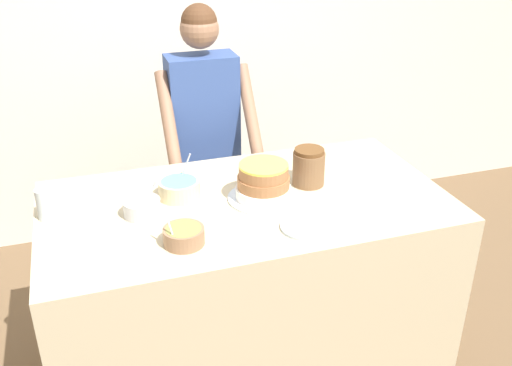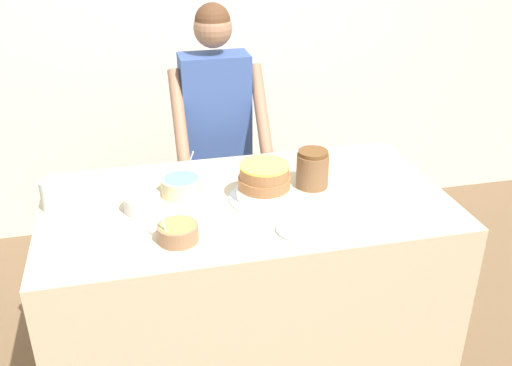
# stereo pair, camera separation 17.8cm
# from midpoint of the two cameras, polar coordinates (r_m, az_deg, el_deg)

# --- Properties ---
(wall_back) EXTENTS (10.00, 0.05, 2.60)m
(wall_back) POSITION_cam_midpoint_polar(r_m,az_deg,el_deg) (3.82, -9.68, 13.83)
(wall_back) COLOR silver
(wall_back) RESTS_ON ground_plane
(counter) EXTENTS (1.74, 0.93, 0.95)m
(counter) POSITION_cam_midpoint_polar(r_m,az_deg,el_deg) (2.72, -2.81, -10.62)
(counter) COLOR #C6B793
(counter) RESTS_ON ground_plane
(person_baker) EXTENTS (0.50, 0.45, 1.66)m
(person_baker) POSITION_cam_midpoint_polar(r_m,az_deg,el_deg) (3.13, -6.78, 5.65)
(person_baker) COLOR #2D2D38
(person_baker) RESTS_ON ground_plane
(cake) EXTENTS (0.31, 0.31, 0.17)m
(cake) POSITION_cam_midpoint_polar(r_m,az_deg,el_deg) (2.43, -1.34, -0.08)
(cake) COLOR silver
(cake) RESTS_ON counter
(frosting_bowl_olive) EXTENTS (0.16, 0.16, 0.15)m
(frosting_bowl_olive) POSITION_cam_midpoint_polar(r_m,az_deg,el_deg) (2.17, -9.59, -5.22)
(frosting_bowl_olive) COLOR #936B4C
(frosting_bowl_olive) RESTS_ON counter
(frosting_bowl_blue) EXTENTS (0.18, 0.18, 0.18)m
(frosting_bowl_blue) POSITION_cam_midpoint_polar(r_m,az_deg,el_deg) (2.50, -9.71, -0.54)
(frosting_bowl_blue) COLOR beige
(frosting_bowl_blue) RESTS_ON counter
(frosting_bowl_white) EXTENTS (0.15, 0.15, 0.14)m
(frosting_bowl_white) POSITION_cam_midpoint_polar(r_m,az_deg,el_deg) (2.39, -13.43, -2.37)
(frosting_bowl_white) COLOR silver
(frosting_bowl_white) RESTS_ON counter
(drinking_glass) EXTENTS (0.07, 0.07, 0.13)m
(drinking_glass) POSITION_cam_midpoint_polar(r_m,az_deg,el_deg) (2.47, -22.24, -1.99)
(drinking_glass) COLOR silver
(drinking_glass) RESTS_ON counter
(ceramic_plate) EXTENTS (0.21, 0.21, 0.01)m
(ceramic_plate) POSITION_cam_midpoint_polar(r_m,az_deg,el_deg) (2.25, 2.88, -4.43)
(ceramic_plate) COLOR silver
(ceramic_plate) RESTS_ON counter
(stoneware_jar) EXTENTS (0.14, 0.14, 0.17)m
(stoneware_jar) POSITION_cam_midpoint_polar(r_m,az_deg,el_deg) (2.56, 3.32, 1.58)
(stoneware_jar) COLOR brown
(stoneware_jar) RESTS_ON counter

